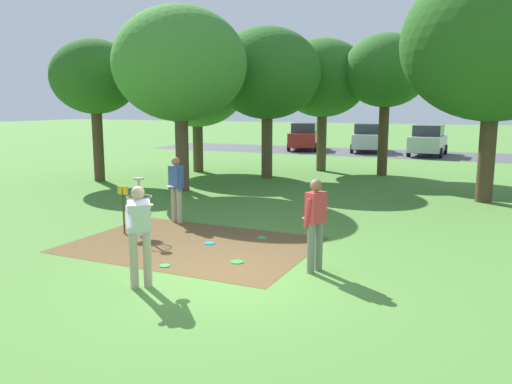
{
  "coord_description": "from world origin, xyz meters",
  "views": [
    {
      "loc": [
        4.08,
        -7.57,
        3.01
      ],
      "look_at": [
        -0.85,
        3.1,
        1.0
      ],
      "focal_mm": 35.64,
      "sensor_mm": 36.0,
      "label": 1
    }
  ],
  "objects_px": {
    "tree_far_left": "(495,43)",
    "frisbee_mid_grass": "(237,262)",
    "player_waiting_left": "(176,186)",
    "tree_near_left": "(95,78)",
    "parked_car_center_right": "(428,140)",
    "tree_mid_right": "(386,71)",
    "tree_mid_center": "(197,84)",
    "player_foreground_watching": "(139,230)",
    "frisbee_far_left": "(262,238)",
    "player_throwing": "(315,220)",
    "tree_near_right": "(267,74)",
    "disc_golf_basket": "(138,205)",
    "frisbee_near_basket": "(165,266)",
    "tree_far_center": "(323,79)",
    "parked_car_leftmost": "(304,136)",
    "parked_car_center_left": "(367,138)",
    "tree_mid_left": "(180,65)",
    "frisbee_by_tee": "(209,243)"
  },
  "relations": [
    {
      "from": "frisbee_by_tee",
      "to": "parked_car_leftmost",
      "type": "distance_m",
      "value": 24.41
    },
    {
      "from": "player_throwing",
      "to": "frisbee_near_basket",
      "type": "xyz_separation_m",
      "value": [
        -2.67,
        -0.91,
        -0.96
      ]
    },
    {
      "from": "disc_golf_basket",
      "to": "frisbee_far_left",
      "type": "xyz_separation_m",
      "value": [
        2.65,
        1.08,
        -0.74
      ]
    },
    {
      "from": "tree_mid_right",
      "to": "parked_car_center_right",
      "type": "distance_m",
      "value": 10.73
    },
    {
      "from": "parked_car_leftmost",
      "to": "parked_car_center_left",
      "type": "xyz_separation_m",
      "value": [
        4.21,
        0.39,
        0.0
      ]
    },
    {
      "from": "player_throwing",
      "to": "tree_far_left",
      "type": "xyz_separation_m",
      "value": [
        2.69,
        8.8,
        3.91
      ]
    },
    {
      "from": "disc_golf_basket",
      "to": "tree_mid_left",
      "type": "relative_size",
      "value": 0.22
    },
    {
      "from": "player_throwing",
      "to": "parked_car_center_right",
      "type": "bearing_deg",
      "value": 91.66
    },
    {
      "from": "frisbee_near_basket",
      "to": "tree_mid_right",
      "type": "height_order",
      "value": "tree_mid_right"
    },
    {
      "from": "frisbee_by_tee",
      "to": "parked_car_leftmost",
      "type": "xyz_separation_m",
      "value": [
        -6.14,
        23.61,
        0.91
      ]
    },
    {
      "from": "disc_golf_basket",
      "to": "tree_near_right",
      "type": "distance_m",
      "value": 10.87
    },
    {
      "from": "player_foreground_watching",
      "to": "tree_mid_left",
      "type": "bearing_deg",
      "value": 118.9
    },
    {
      "from": "tree_far_left",
      "to": "frisbee_far_left",
      "type": "bearing_deg",
      "value": -122.61
    },
    {
      "from": "tree_near_left",
      "to": "parked_car_center_right",
      "type": "bearing_deg",
      "value": 56.98
    },
    {
      "from": "disc_golf_basket",
      "to": "tree_near_left",
      "type": "height_order",
      "value": "tree_near_left"
    },
    {
      "from": "tree_near_left",
      "to": "tree_mid_right",
      "type": "relative_size",
      "value": 0.93
    },
    {
      "from": "frisbee_by_tee",
      "to": "tree_mid_right",
      "type": "bearing_deg",
      "value": 84.49
    },
    {
      "from": "parked_car_leftmost",
      "to": "parked_car_center_left",
      "type": "distance_m",
      "value": 4.22
    },
    {
      "from": "disc_golf_basket",
      "to": "parked_car_center_left",
      "type": "bearing_deg",
      "value": 90.37
    },
    {
      "from": "player_foreground_watching",
      "to": "frisbee_near_basket",
      "type": "relative_size",
      "value": 8.18
    },
    {
      "from": "frisbee_near_basket",
      "to": "frisbee_by_tee",
      "type": "height_order",
      "value": "same"
    },
    {
      "from": "tree_near_right",
      "to": "player_waiting_left",
      "type": "bearing_deg",
      "value": -82.09
    },
    {
      "from": "player_waiting_left",
      "to": "frisbee_by_tee",
      "type": "distance_m",
      "value": 2.51
    },
    {
      "from": "parked_car_leftmost",
      "to": "frisbee_near_basket",
      "type": "bearing_deg",
      "value": -76.32
    },
    {
      "from": "tree_mid_center",
      "to": "parked_car_leftmost",
      "type": "distance_m",
      "value": 13.33
    },
    {
      "from": "frisbee_mid_grass",
      "to": "player_waiting_left",
      "type": "bearing_deg",
      "value": 141.04
    },
    {
      "from": "player_throwing",
      "to": "frisbee_mid_grass",
      "type": "height_order",
      "value": "player_throwing"
    },
    {
      "from": "tree_far_center",
      "to": "parked_car_center_left",
      "type": "xyz_separation_m",
      "value": [
        -0.29,
        10.76,
        -3.29
      ]
    },
    {
      "from": "disc_golf_basket",
      "to": "frisbee_near_basket",
      "type": "relative_size",
      "value": 6.65
    },
    {
      "from": "frisbee_far_left",
      "to": "tree_near_right",
      "type": "height_order",
      "value": "tree_near_right"
    },
    {
      "from": "player_foreground_watching",
      "to": "tree_mid_center",
      "type": "relative_size",
      "value": 0.29
    },
    {
      "from": "tree_near_left",
      "to": "frisbee_mid_grass",
      "type": "bearing_deg",
      "value": -36.41
    },
    {
      "from": "tree_near_right",
      "to": "tree_far_center",
      "type": "distance_m",
      "value": 3.48
    },
    {
      "from": "player_waiting_left",
      "to": "tree_near_left",
      "type": "xyz_separation_m",
      "value": [
        -6.96,
        4.92,
        3.11
      ]
    },
    {
      "from": "frisbee_near_basket",
      "to": "tree_near_right",
      "type": "bearing_deg",
      "value": 104.45
    },
    {
      "from": "tree_mid_right",
      "to": "parked_car_center_left",
      "type": "xyz_separation_m",
      "value": [
        -3.18,
        11.14,
        -3.51
      ]
    },
    {
      "from": "tree_near_right",
      "to": "parked_car_center_right",
      "type": "relative_size",
      "value": 1.45
    },
    {
      "from": "tree_far_center",
      "to": "parked_car_center_left",
      "type": "height_order",
      "value": "tree_far_center"
    },
    {
      "from": "player_waiting_left",
      "to": "tree_near_left",
      "type": "distance_m",
      "value": 9.08
    },
    {
      "from": "player_waiting_left",
      "to": "frisbee_near_basket",
      "type": "relative_size",
      "value": 8.18
    },
    {
      "from": "tree_near_left",
      "to": "disc_golf_basket",
      "type": "bearing_deg",
      "value": -43.13
    },
    {
      "from": "tree_mid_center",
      "to": "parked_car_center_left",
      "type": "height_order",
      "value": "tree_mid_center"
    },
    {
      "from": "frisbee_far_left",
      "to": "parked_car_center_right",
      "type": "distance_m",
      "value": 22.12
    },
    {
      "from": "tree_mid_center",
      "to": "parked_car_center_right",
      "type": "distance_m",
      "value": 15.42
    },
    {
      "from": "frisbee_near_basket",
      "to": "tree_mid_right",
      "type": "xyz_separation_m",
      "value": [
        1.21,
        14.61,
        4.42
      ]
    },
    {
      "from": "tree_near_left",
      "to": "tree_far_center",
      "type": "xyz_separation_m",
      "value": [
        7.13,
        6.86,
        0.13
      ]
    },
    {
      "from": "frisbee_near_basket",
      "to": "tree_far_center",
      "type": "relative_size",
      "value": 0.03
    },
    {
      "from": "parked_car_leftmost",
      "to": "parked_car_center_left",
      "type": "relative_size",
      "value": 1.01
    },
    {
      "from": "tree_far_left",
      "to": "frisbee_mid_grass",
      "type": "bearing_deg",
      "value": -115.31
    },
    {
      "from": "player_foreground_watching",
      "to": "parked_car_center_left",
      "type": "bearing_deg",
      "value": 94.82
    }
  ]
}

